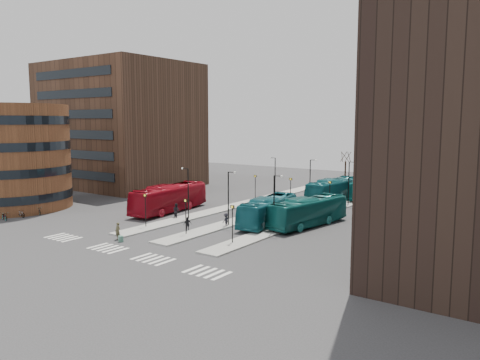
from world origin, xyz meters
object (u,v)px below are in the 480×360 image
Objects in this scene: teal_bus_a at (268,210)px; bicycle_mid at (21,214)px; commuter_a at (176,211)px; teal_bus_d at (374,189)px; commuter_b at (187,224)px; teal_bus_c at (308,212)px; bicycle_far at (38,211)px; traveller at (118,231)px; commuter_c at (226,220)px; bicycle_near at (4,216)px; red_bus at (169,198)px; teal_bus_b at (334,190)px; suitcase at (121,239)px.

teal_bus_a reaches higher than bicycle_mid.
teal_bus_a is at bearing -141.85° from commuter_a.
commuter_b is (-8.94, -32.09, -0.77)m from teal_bus_d.
teal_bus_c reaches higher than bicycle_far.
commuter_c is at bearing 62.62° from traveller.
teal_bus_d reaches higher than bicycle_mid.
traveller is 1.16× the size of bicycle_mid.
teal_bus_c reaches higher than commuter_b.
bicycle_far is at bearing 170.68° from traveller.
teal_bus_a is 7.33× the size of commuter_c.
teal_bus_a reaches higher than commuter_b.
bicycle_far reaches higher than bicycle_mid.
bicycle_near is at bearing 129.57° from commuter_b.
bicycle_far is at bearing 12.47° from bicycle_near.
red_bus reaches higher than traveller.
bicycle_far is (-16.00, -8.36, -0.45)m from commuter_a.
teal_bus_a is 9.71m from commuter_b.
bicycle_near is (-26.63, -34.82, -1.23)m from teal_bus_b.
bicycle_near is at bearing -155.79° from teal_bus_a.
teal_bus_a is 1.00× the size of teal_bus_d.
bicycle_far is at bearing -163.03° from teal_bus_a.
bicycle_mid is at bearing -158.99° from teal_bus_a.
red_bus is 11.81m from commuter_b.
teal_bus_d is 40.61m from traveller.
red_bus is 7.96× the size of commuter_b.
teal_bus_d is at bearing 71.06° from traveller.
traveller is at bearing -179.79° from suitcase.
commuter_b is 23.27m from bicycle_near.
commuter_c is (7.65, -0.10, -0.16)m from commuter_a.
traveller is at bearing -81.75° from bicycle_far.
commuter_a reaches higher than bicycle_mid.
commuter_b is 0.88× the size of bicycle_far.
teal_bus_a is 31.50m from bicycle_near.
commuter_a reaches higher than traveller.
suitcase is 0.05× the size of red_bus.
bicycle_near is (-18.33, -1.78, -0.39)m from traveller.
bicycle_near is at bearing -58.52° from commuter_c.
teal_bus_d reaches higher than suitcase.
teal_bus_b is at bearing 113.62° from teal_bus_c.
bicycle_mid is at bearing -163.71° from bicycle_far.
bicycle_near reaches higher than bicycle_mid.
suitcase is 0.05× the size of teal_bus_c.
teal_bus_b reaches higher than traveller.
traveller is 11.19m from commuter_a.
bicycle_near is 1.24× the size of bicycle_mid.
suitcase is 7.42m from commuter_b.
red_bus is 6.88× the size of commuter_a.
suitcase is 0.31× the size of bicycle_near.
suitcase is 11.75m from commuter_a.
teal_bus_d is at bearing 2.88° from commuter_b.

